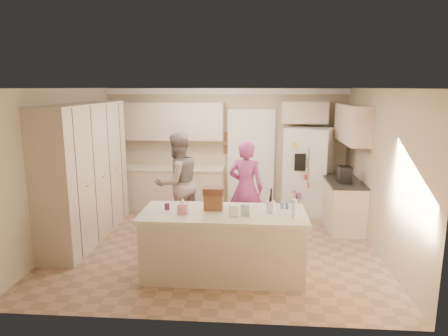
# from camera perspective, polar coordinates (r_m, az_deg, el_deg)

# --- Properties ---
(floor) EXTENTS (5.20, 4.60, 0.02)m
(floor) POSITION_cam_1_polar(r_m,az_deg,el_deg) (6.91, -1.06, -10.86)
(floor) COLOR #9D725B
(floor) RESTS_ON ground
(ceiling) EXTENTS (5.20, 4.60, 0.02)m
(ceiling) POSITION_cam_1_polar(r_m,az_deg,el_deg) (6.39, -1.15, 11.41)
(ceiling) COLOR white
(ceiling) RESTS_ON wall_back
(wall_back) EXTENTS (5.20, 0.02, 2.60)m
(wall_back) POSITION_cam_1_polar(r_m,az_deg,el_deg) (8.80, 0.30, 2.86)
(wall_back) COLOR #BFAC8D
(wall_back) RESTS_ON ground
(wall_front) EXTENTS (5.20, 0.02, 2.60)m
(wall_front) POSITION_cam_1_polar(r_m,az_deg,el_deg) (4.31, -3.98, -6.36)
(wall_front) COLOR #BFAC8D
(wall_front) RESTS_ON ground
(wall_left) EXTENTS (0.02, 4.60, 2.60)m
(wall_left) POSITION_cam_1_polar(r_m,az_deg,el_deg) (7.25, -22.11, 0.15)
(wall_left) COLOR #BFAC8D
(wall_left) RESTS_ON ground
(wall_right) EXTENTS (0.02, 4.60, 2.60)m
(wall_right) POSITION_cam_1_polar(r_m,az_deg,el_deg) (6.80, 21.35, -0.48)
(wall_right) COLOR #BFAC8D
(wall_right) RESTS_ON ground
(crown_back) EXTENTS (5.20, 0.08, 0.12)m
(crown_back) POSITION_cam_1_polar(r_m,az_deg,el_deg) (8.65, 0.28, 10.90)
(crown_back) COLOR white
(crown_back) RESTS_ON wall_back
(pantry_bank) EXTENTS (0.60, 2.60, 2.35)m
(pantry_bank) POSITION_cam_1_polar(r_m,az_deg,el_deg) (7.32, -19.17, -0.53)
(pantry_bank) COLOR beige
(pantry_bank) RESTS_ON floor
(back_base_cab) EXTENTS (2.20, 0.60, 0.88)m
(back_base_cab) POSITION_cam_1_polar(r_m,az_deg,el_deg) (8.82, -7.33, -2.91)
(back_base_cab) COLOR beige
(back_base_cab) RESTS_ON floor
(back_countertop) EXTENTS (2.24, 0.63, 0.04)m
(back_countertop) POSITION_cam_1_polar(r_m,az_deg,el_deg) (8.71, -7.42, 0.01)
(back_countertop) COLOR beige
(back_countertop) RESTS_ON back_base_cab
(back_upper_cab) EXTENTS (2.20, 0.35, 0.80)m
(back_upper_cab) POSITION_cam_1_polar(r_m,az_deg,el_deg) (8.70, -7.41, 6.65)
(back_upper_cab) COLOR beige
(back_upper_cab) RESTS_ON wall_back
(doorway_opening) EXTENTS (0.90, 0.06, 2.10)m
(doorway_opening) POSITION_cam_1_polar(r_m,az_deg,el_deg) (8.79, 3.86, 1.18)
(doorway_opening) COLOR black
(doorway_opening) RESTS_ON floor
(doorway_casing) EXTENTS (1.02, 0.03, 2.22)m
(doorway_casing) POSITION_cam_1_polar(r_m,az_deg,el_deg) (8.75, 3.86, 1.13)
(doorway_casing) COLOR white
(doorway_casing) RESTS_ON floor
(wall_frame_upper) EXTENTS (0.15, 0.02, 0.20)m
(wall_frame_upper) POSITION_cam_1_polar(r_m,az_deg,el_deg) (8.72, 0.41, 4.45)
(wall_frame_upper) COLOR brown
(wall_frame_upper) RESTS_ON wall_back
(wall_frame_lower) EXTENTS (0.15, 0.02, 0.20)m
(wall_frame_lower) POSITION_cam_1_polar(r_m,az_deg,el_deg) (8.76, 0.41, 2.69)
(wall_frame_lower) COLOR brown
(wall_frame_lower) RESTS_ON wall_back
(refrigerator) EXTENTS (1.10, 0.99, 1.80)m
(refrigerator) POSITION_cam_1_polar(r_m,az_deg,el_deg) (8.51, 11.94, -0.41)
(refrigerator) COLOR white
(refrigerator) RESTS_ON floor
(fridge_seam) EXTENTS (0.02, 0.02, 1.78)m
(fridge_seam) POSITION_cam_1_polar(r_m,az_deg,el_deg) (8.17, 12.26, -0.92)
(fridge_seam) COLOR gray
(fridge_seam) RESTS_ON refrigerator
(fridge_dispenser) EXTENTS (0.22, 0.03, 0.35)m
(fridge_dispenser) POSITION_cam_1_polar(r_m,az_deg,el_deg) (8.08, 10.80, 0.81)
(fridge_dispenser) COLOR black
(fridge_dispenser) RESTS_ON refrigerator
(fridge_handle_l) EXTENTS (0.02, 0.02, 0.85)m
(fridge_handle_l) POSITION_cam_1_polar(r_m,az_deg,el_deg) (8.12, 11.97, 0.09)
(fridge_handle_l) COLOR silver
(fridge_handle_l) RESTS_ON refrigerator
(fridge_handle_r) EXTENTS (0.02, 0.02, 0.85)m
(fridge_handle_r) POSITION_cam_1_polar(r_m,az_deg,el_deg) (8.13, 12.67, 0.08)
(fridge_handle_r) COLOR silver
(fridge_handle_r) RESTS_ON refrigerator
(over_fridge_cab) EXTENTS (0.95, 0.35, 0.45)m
(over_fridge_cab) POSITION_cam_1_polar(r_m,az_deg,el_deg) (8.57, 11.39, 7.79)
(over_fridge_cab) COLOR beige
(over_fridge_cab) RESTS_ON wall_back
(right_base_cab) EXTENTS (0.60, 1.20, 0.88)m
(right_base_cab) POSITION_cam_1_polar(r_m,az_deg,el_deg) (7.87, 16.63, -5.09)
(right_base_cab) COLOR beige
(right_base_cab) RESTS_ON floor
(right_countertop) EXTENTS (0.63, 1.24, 0.04)m
(right_countertop) POSITION_cam_1_polar(r_m,az_deg,el_deg) (7.75, 16.75, -1.82)
(right_countertop) COLOR #2D2B28
(right_countertop) RESTS_ON right_base_cab
(right_upper_cab) EXTENTS (0.35, 1.50, 0.70)m
(right_upper_cab) POSITION_cam_1_polar(r_m,az_deg,el_deg) (7.81, 17.85, 6.03)
(right_upper_cab) COLOR beige
(right_upper_cab) RESTS_ON wall_right
(coffee_maker) EXTENTS (0.22, 0.28, 0.30)m
(coffee_maker) POSITION_cam_1_polar(r_m,az_deg,el_deg) (7.51, 16.85, -0.91)
(coffee_maker) COLOR black
(coffee_maker) RESTS_ON right_countertop
(island_base) EXTENTS (2.20, 0.90, 0.88)m
(island_base) POSITION_cam_1_polar(r_m,az_deg,el_deg) (5.71, -0.08, -10.93)
(island_base) COLOR beige
(island_base) RESTS_ON floor
(island_top) EXTENTS (2.28, 0.96, 0.05)m
(island_top) POSITION_cam_1_polar(r_m,az_deg,el_deg) (5.55, -0.08, -6.54)
(island_top) COLOR beige
(island_top) RESTS_ON island_base
(utensil_crock) EXTENTS (0.13, 0.13, 0.15)m
(utensil_crock) POSITION_cam_1_polar(r_m,az_deg,el_deg) (5.56, 6.68, -5.51)
(utensil_crock) COLOR white
(utensil_crock) RESTS_ON island_top
(tissue_box) EXTENTS (0.13, 0.13, 0.14)m
(tissue_box) POSITION_cam_1_polar(r_m,az_deg,el_deg) (5.50, -5.92, -5.75)
(tissue_box) COLOR pink
(tissue_box) RESTS_ON island_top
(tissue_plume) EXTENTS (0.08, 0.08, 0.08)m
(tissue_plume) POSITION_cam_1_polar(r_m,az_deg,el_deg) (5.47, -5.94, -4.65)
(tissue_plume) COLOR white
(tissue_plume) RESTS_ON tissue_box
(dollhouse_body) EXTENTS (0.26, 0.18, 0.22)m
(dollhouse_body) POSITION_cam_1_polar(r_m,az_deg,el_deg) (5.62, -1.54, -4.88)
(dollhouse_body) COLOR brown
(dollhouse_body) RESTS_ON island_top
(dollhouse_roof) EXTENTS (0.28, 0.20, 0.10)m
(dollhouse_roof) POSITION_cam_1_polar(r_m,az_deg,el_deg) (5.58, -1.54, -3.30)
(dollhouse_roof) COLOR #592D1E
(dollhouse_roof) RESTS_ON dollhouse_body
(jam_jar) EXTENTS (0.07, 0.07, 0.09)m
(jam_jar) POSITION_cam_1_polar(r_m,az_deg,el_deg) (5.69, -8.14, -5.46)
(jam_jar) COLOR #59263F
(jam_jar) RESTS_ON island_top
(greeting_card_a) EXTENTS (0.12, 0.06, 0.16)m
(greeting_card_a) POSITION_cam_1_polar(r_m,az_deg,el_deg) (5.32, 1.37, -6.16)
(greeting_card_a) COLOR white
(greeting_card_a) RESTS_ON island_top
(greeting_card_b) EXTENTS (0.12, 0.05, 0.16)m
(greeting_card_b) POSITION_cam_1_polar(r_m,az_deg,el_deg) (5.37, 3.01, -6.03)
(greeting_card_b) COLOR silver
(greeting_card_b) RESTS_ON island_top
(water_bottle) EXTENTS (0.07, 0.07, 0.24)m
(water_bottle) POSITION_cam_1_polar(r_m,az_deg,el_deg) (5.38, 9.99, -5.69)
(water_bottle) COLOR silver
(water_bottle) RESTS_ON island_top
(shaker_salt) EXTENTS (0.05, 0.05, 0.09)m
(shaker_salt) POSITION_cam_1_polar(r_m,az_deg,el_deg) (5.74, 8.31, -5.31)
(shaker_salt) COLOR #506DB1
(shaker_salt) RESTS_ON island_top
(shaker_pepper) EXTENTS (0.05, 0.05, 0.09)m
(shaker_pepper) POSITION_cam_1_polar(r_m,az_deg,el_deg) (5.75, 9.00, -5.32)
(shaker_pepper) COLOR #506DB1
(shaker_pepper) RESTS_ON island_top
(teen_boy) EXTENTS (1.13, 1.12, 1.84)m
(teen_boy) POSITION_cam_1_polar(r_m,az_deg,el_deg) (7.27, -6.65, -2.09)
(teen_boy) COLOR gray
(teen_boy) RESTS_ON floor
(teen_girl) EXTENTS (0.70, 0.54, 1.71)m
(teen_girl) POSITION_cam_1_polar(r_m,az_deg,el_deg) (7.10, 3.13, -2.90)
(teen_girl) COLOR #BC3D8D
(teen_girl) RESTS_ON floor
(fridge_magnets) EXTENTS (0.76, 0.02, 1.44)m
(fridge_magnets) POSITION_cam_1_polar(r_m,az_deg,el_deg) (8.16, 12.27, -0.93)
(fridge_magnets) COLOR tan
(fridge_magnets) RESTS_ON refrigerator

